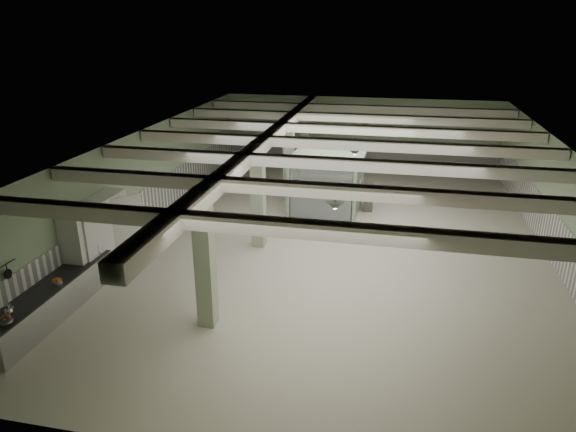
% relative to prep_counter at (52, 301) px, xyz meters
% --- Properties ---
extents(floor, '(20.00, 20.00, 0.00)m').
position_rel_prep_counter_xyz_m(floor, '(6.54, 6.50, -0.46)').
color(floor, beige).
rests_on(floor, ground).
extents(ceiling, '(14.00, 20.00, 0.02)m').
position_rel_prep_counter_xyz_m(ceiling, '(6.54, 6.50, 3.14)').
color(ceiling, silver).
rests_on(ceiling, wall_back).
extents(wall_back, '(14.00, 0.02, 3.60)m').
position_rel_prep_counter_xyz_m(wall_back, '(6.54, 16.50, 1.34)').
color(wall_back, '#9CB08C').
rests_on(wall_back, floor).
extents(wall_front, '(14.00, 0.02, 3.60)m').
position_rel_prep_counter_xyz_m(wall_front, '(6.54, -3.50, 1.34)').
color(wall_front, '#9CB08C').
rests_on(wall_front, floor).
extents(wall_left, '(0.02, 20.00, 3.60)m').
position_rel_prep_counter_xyz_m(wall_left, '(-0.46, 6.50, 1.34)').
color(wall_left, '#9CB08C').
rests_on(wall_left, floor).
extents(wall_right, '(0.02, 20.00, 3.60)m').
position_rel_prep_counter_xyz_m(wall_right, '(13.54, 6.50, 1.34)').
color(wall_right, '#9CB08C').
rests_on(wall_right, floor).
extents(wainscot_left, '(0.05, 19.90, 1.50)m').
position_rel_prep_counter_xyz_m(wainscot_left, '(-0.43, 6.50, 0.29)').
color(wainscot_left, white).
rests_on(wainscot_left, floor).
extents(wainscot_right, '(0.05, 19.90, 1.50)m').
position_rel_prep_counter_xyz_m(wainscot_right, '(13.52, 6.50, 0.29)').
color(wainscot_right, white).
rests_on(wainscot_right, floor).
extents(wainscot_back, '(13.90, 0.05, 1.50)m').
position_rel_prep_counter_xyz_m(wainscot_back, '(6.54, 16.48, 0.29)').
color(wainscot_back, white).
rests_on(wainscot_back, floor).
extents(girder, '(0.45, 19.90, 0.40)m').
position_rel_prep_counter_xyz_m(girder, '(4.04, 6.50, 2.92)').
color(girder, beige).
rests_on(girder, ceiling).
extents(beam_a, '(13.90, 0.35, 0.32)m').
position_rel_prep_counter_xyz_m(beam_a, '(6.54, -1.00, 2.96)').
color(beam_a, beige).
rests_on(beam_a, ceiling).
extents(beam_b, '(13.90, 0.35, 0.32)m').
position_rel_prep_counter_xyz_m(beam_b, '(6.54, 1.50, 2.96)').
color(beam_b, beige).
rests_on(beam_b, ceiling).
extents(beam_c, '(13.90, 0.35, 0.32)m').
position_rel_prep_counter_xyz_m(beam_c, '(6.54, 4.00, 2.96)').
color(beam_c, beige).
rests_on(beam_c, ceiling).
extents(beam_d, '(13.90, 0.35, 0.32)m').
position_rel_prep_counter_xyz_m(beam_d, '(6.54, 6.50, 2.96)').
color(beam_d, beige).
rests_on(beam_d, ceiling).
extents(beam_e, '(13.90, 0.35, 0.32)m').
position_rel_prep_counter_xyz_m(beam_e, '(6.54, 9.00, 2.96)').
color(beam_e, beige).
rests_on(beam_e, ceiling).
extents(beam_f, '(13.90, 0.35, 0.32)m').
position_rel_prep_counter_xyz_m(beam_f, '(6.54, 11.50, 2.96)').
color(beam_f, beige).
rests_on(beam_f, ceiling).
extents(beam_g, '(13.90, 0.35, 0.32)m').
position_rel_prep_counter_xyz_m(beam_g, '(6.54, 14.00, 2.96)').
color(beam_g, beige).
rests_on(beam_g, ceiling).
extents(column_a, '(0.42, 0.42, 3.60)m').
position_rel_prep_counter_xyz_m(column_a, '(4.04, 0.50, 1.34)').
color(column_a, '#9CAB89').
rests_on(column_a, floor).
extents(column_b, '(0.42, 0.42, 3.60)m').
position_rel_prep_counter_xyz_m(column_b, '(4.04, 5.50, 1.34)').
color(column_b, '#9CAB89').
rests_on(column_b, floor).
extents(column_c, '(0.42, 0.42, 3.60)m').
position_rel_prep_counter_xyz_m(column_c, '(4.04, 10.50, 1.34)').
color(column_c, '#9CAB89').
rests_on(column_c, floor).
extents(column_d, '(0.42, 0.42, 3.60)m').
position_rel_prep_counter_xyz_m(column_d, '(4.04, 14.50, 1.34)').
color(column_d, '#9CAB89').
rests_on(column_d, floor).
extents(pendant_front, '(0.44, 0.44, 0.22)m').
position_rel_prep_counter_xyz_m(pendant_front, '(7.04, 1.50, 2.59)').
color(pendant_front, '#314131').
rests_on(pendant_front, ceiling).
extents(pendant_mid, '(0.44, 0.44, 0.22)m').
position_rel_prep_counter_xyz_m(pendant_mid, '(7.04, 7.00, 2.59)').
color(pendant_mid, '#314131').
rests_on(pendant_mid, ceiling).
extents(pendant_back, '(0.44, 0.44, 0.22)m').
position_rel_prep_counter_xyz_m(pendant_back, '(7.04, 12.00, 2.59)').
color(pendant_back, '#314131').
rests_on(pendant_back, ceiling).
extents(prep_counter, '(0.80, 4.56, 0.91)m').
position_rel_prep_counter_xyz_m(prep_counter, '(0.00, 0.00, 0.00)').
color(prep_counter, '#B0B1B5').
rests_on(prep_counter, floor).
extents(pitcher_near, '(0.23, 0.26, 0.29)m').
position_rel_prep_counter_xyz_m(pitcher_near, '(0.03, -1.46, 0.58)').
color(pitcher_near, '#B0B1B5').
rests_on(pitcher_near, prep_counter).
extents(veg_colander, '(0.43, 0.43, 0.17)m').
position_rel_prep_counter_xyz_m(veg_colander, '(0.12, -1.74, 0.53)').
color(veg_colander, '#424146').
rests_on(veg_colander, prep_counter).
extents(orange_bowl, '(0.29, 0.29, 0.09)m').
position_rel_prep_counter_xyz_m(orange_bowl, '(0.15, 0.12, 0.49)').
color(orange_bowl, '#B2B2B7').
rests_on(orange_bowl, prep_counter).
extents(skillet_far, '(0.03, 0.24, 0.24)m').
position_rel_prep_counter_xyz_m(skillet_far, '(-0.34, -0.86, 1.17)').
color(skillet_far, black).
rests_on(skillet_far, hook_rail).
extents(walkin_cooler, '(1.14, 2.64, 2.42)m').
position_rel_prep_counter_xyz_m(walkin_cooler, '(-0.08, 2.50, 0.75)').
color(walkin_cooler, silver).
rests_on(walkin_cooler, floor).
extents(guard_booth, '(2.94, 2.53, 2.39)m').
position_rel_prep_counter_xyz_m(guard_booth, '(5.79, 9.38, 1.12)').
color(guard_booth, '#89A483').
rests_on(guard_booth, floor).
extents(filing_cabinet, '(0.41, 0.55, 1.14)m').
position_rel_prep_counter_xyz_m(filing_cabinet, '(7.46, 9.80, 0.11)').
color(filing_cabinet, '#505143').
rests_on(filing_cabinet, floor).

